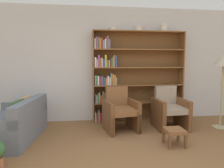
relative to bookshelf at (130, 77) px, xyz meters
The scene contains 10 objects.
wall_back 0.46m from the bookshelf, 151.10° to the left, with size 12.00×0.06×2.75m.
bookshelf is the anchor object (origin of this frame).
bowl_brass 1.19m from the bookshelf, behind, with size 0.23×0.23×0.07m.
bowl_cream 1.16m from the bookshelf, ahead, with size 0.20×0.20×0.10m.
vase_tall 1.43m from the bookshelf, ahead, with size 0.16×0.16×0.20m.
couch 2.70m from the bookshelf, 159.09° to the right, with size 1.08×1.53×0.77m.
armchair_leather 1.00m from the bookshelf, 118.20° to the right, with size 0.75×0.78×0.90m.
armchair_cushioned 1.20m from the bookshelf, 40.81° to the right, with size 0.66×0.70×0.90m.
floor_lamp 2.04m from the bookshelf, 23.24° to the right, with size 0.48×0.48×1.59m.
footstool 1.84m from the bookshelf, 74.21° to the right, with size 0.32×0.32×0.29m.
Camera 1 is at (-0.73, -2.28, 1.43)m, focal length 32.00 mm.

